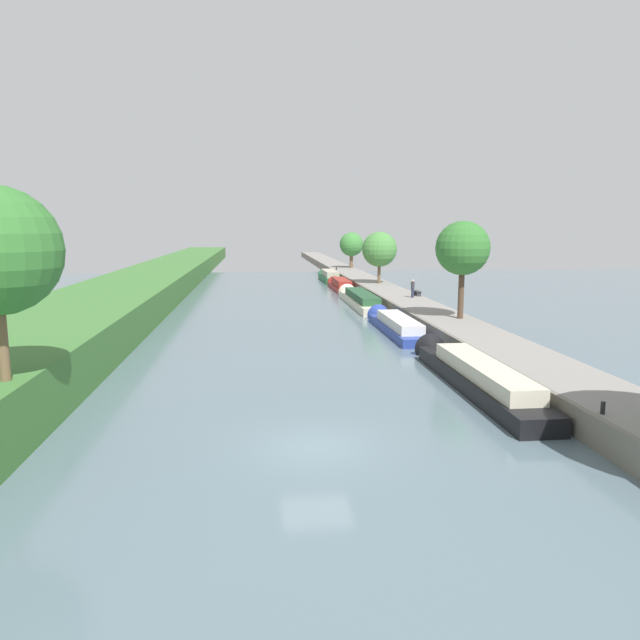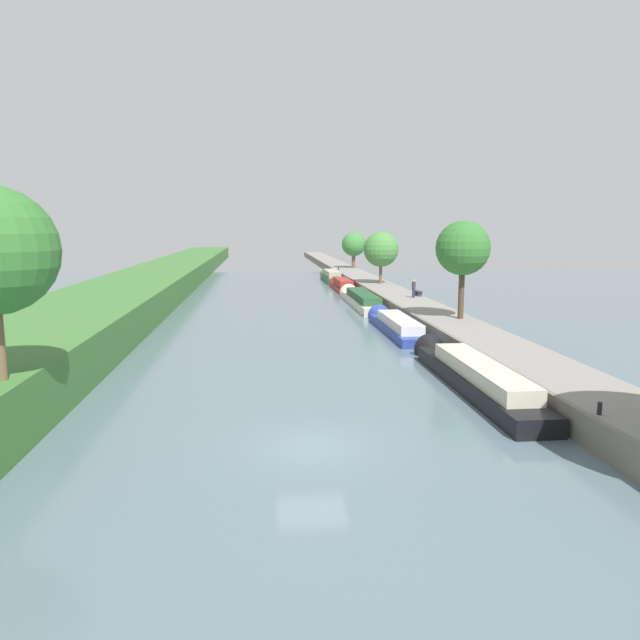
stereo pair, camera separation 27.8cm
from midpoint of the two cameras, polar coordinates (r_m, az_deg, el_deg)
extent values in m
plane|color=slate|center=(21.06, -0.39, -12.18)|extent=(160.00, 160.00, 0.00)
cube|color=gray|center=(24.78, 27.85, -8.57)|extent=(3.90, 260.00, 1.14)
cube|color=#6B665B|center=(23.70, 23.62, -8.98)|extent=(0.25, 260.00, 1.19)
cube|color=black|center=(28.64, 15.21, -5.89)|extent=(1.94, 13.17, 0.79)
cube|color=beige|center=(27.86, 15.75, -4.76)|extent=(1.59, 9.22, 0.69)
cone|color=black|center=(35.23, 11.06, -2.95)|extent=(1.85, 1.17, 1.85)
cube|color=#283D93|center=(42.67, 7.73, -0.90)|extent=(1.96, 11.09, 0.59)
cube|color=silver|center=(42.04, 7.93, -0.18)|extent=(1.61, 7.76, 0.67)
cone|color=#283D93|center=(48.58, 6.05, 0.35)|extent=(1.87, 1.18, 1.87)
cube|color=beige|center=(57.05, 4.20, 1.74)|extent=(2.05, 14.47, 0.72)
cube|color=#234C2D|center=(56.26, 4.34, 2.35)|extent=(1.68, 10.13, 0.68)
cone|color=beige|center=(64.74, 3.00, 2.62)|extent=(1.95, 1.23, 1.95)
cube|color=maroon|center=(71.38, 2.30, 3.17)|extent=(1.87, 10.07, 0.56)
cube|color=maroon|center=(70.81, 2.36, 3.68)|extent=(1.53, 7.05, 0.81)
cone|color=maroon|center=(76.89, 1.72, 3.60)|extent=(1.77, 1.12, 1.77)
cube|color=#1E6033|center=(82.55, 1.22, 4.06)|extent=(2.02, 10.24, 0.79)
cube|color=#B2A893|center=(81.98, 1.27, 4.58)|extent=(1.66, 7.17, 0.78)
cone|color=#1E6033|center=(88.22, 0.77, 4.38)|extent=(1.92, 1.21, 1.92)
cylinder|color=#4C3828|center=(42.71, 13.77, 2.76)|extent=(0.41, 0.41, 3.95)
sphere|color=#33702D|center=(42.50, 13.93, 6.81)|extent=(3.81, 3.81, 3.81)
cylinder|color=brown|center=(67.87, 6.04, 4.74)|extent=(0.35, 0.35, 2.81)
sphere|color=#47843D|center=(67.73, 6.07, 6.86)|extent=(4.00, 4.00, 4.00)
cylinder|color=brown|center=(93.35, 3.37, 5.92)|extent=(0.55, 0.55, 2.68)
sphere|color=#3D7F38|center=(93.25, 3.38, 7.37)|extent=(3.76, 3.76, 3.76)
cylinder|color=#282D42|center=(54.74, 9.24, 2.59)|extent=(0.26, 0.26, 0.82)
cylinder|color=#333338|center=(54.67, 9.26, 3.34)|extent=(0.34, 0.34, 0.62)
sphere|color=tan|center=(54.63, 9.27, 3.78)|extent=(0.22, 0.22, 0.22)
cylinder|color=black|center=(22.89, 25.89, -7.75)|extent=(0.16, 0.16, 0.45)
cylinder|color=black|center=(88.53, 1.91, 5.03)|extent=(0.16, 0.16, 0.45)
cube|color=#333338|center=(55.75, 9.85, 2.48)|extent=(0.40, 0.08, 0.41)
cube|color=#333338|center=(56.90, 9.52, 2.62)|extent=(0.40, 0.08, 0.41)
cube|color=#38383D|center=(56.30, 9.69, 2.79)|extent=(0.44, 1.50, 0.06)
camera|label=1|loc=(0.14, -89.81, 0.03)|focal=32.87mm
camera|label=2|loc=(0.14, 90.19, -0.03)|focal=32.87mm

